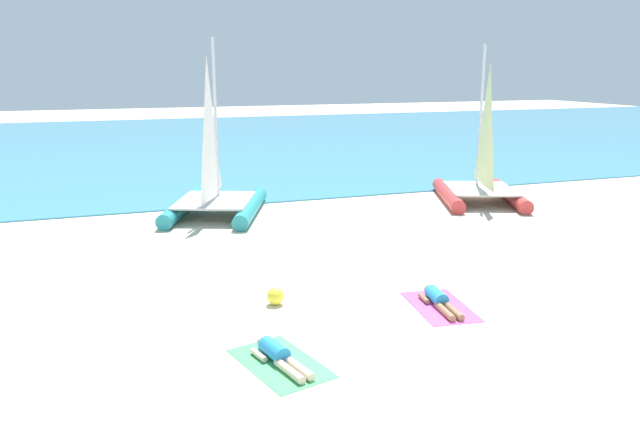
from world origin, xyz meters
TOP-DOWN VIEW (x-y plane):
  - ground_plane at (0.00, 10.00)m, footprint 120.00×120.00m
  - ocean_water at (0.00, 32.60)m, footprint 120.00×40.00m
  - sailboat_teal at (-1.71, 11.36)m, footprint 4.29×5.20m
  - sailboat_red at (7.83, 10.21)m, footprint 4.16×5.05m
  - towel_left at (-2.60, 0.31)m, footprint 1.54×2.11m
  - sunbather_left at (-2.62, 0.37)m, footprint 0.77×1.55m
  - towel_right at (1.23, 1.65)m, footprint 1.32×2.02m
  - sunbather_right at (1.24, 1.72)m, footprint 0.60×1.57m
  - beach_ball at (-1.96, 2.92)m, footprint 0.36×0.36m

SIDE VIEW (x-z plane):
  - ground_plane at x=0.00m, z-range 0.00..0.00m
  - towel_left at x=-2.60m, z-range 0.00..0.01m
  - towel_right at x=1.23m, z-range 0.00..0.01m
  - ocean_water at x=0.00m, z-range 0.00..0.05m
  - sunbather_left at x=-2.62m, z-range -0.02..0.28m
  - sunbather_right at x=1.24m, z-range -0.02..0.28m
  - beach_ball at x=-1.96m, z-range 0.00..0.36m
  - sailboat_red at x=7.83m, z-range -1.99..3.68m
  - sailboat_teal at x=-1.71m, z-range -2.04..3.78m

